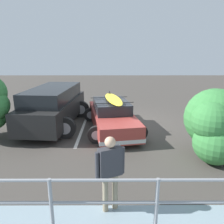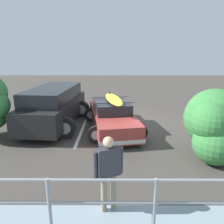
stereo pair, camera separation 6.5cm
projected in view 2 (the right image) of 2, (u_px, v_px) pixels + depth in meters
The scene contains 7 objects.
ground_plane at pixel (127, 124), 10.17m from camera, with size 44.00×44.00×0.02m, color #423D38.
parking_stripe at pixel (82, 129), 9.48m from camera, with size 3.87×0.12×0.00m, color silver.
sedan_car at pixel (112, 116), 9.35m from camera, with size 2.70×4.56×1.52m.
suv_car at pixel (54, 106), 9.76m from camera, with size 2.87×5.02×1.76m.
person_bystander at pixel (108, 167), 4.41m from camera, with size 0.60×0.36×1.66m.
railing_fence at pixel (155, 196), 3.94m from camera, with size 7.78×0.09×1.09m.
bush_near_left at pixel (214, 125), 6.68m from camera, with size 1.87×2.16×2.18m.
Camera 2 is at (0.66, 9.65, 3.25)m, focal length 35.00 mm.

